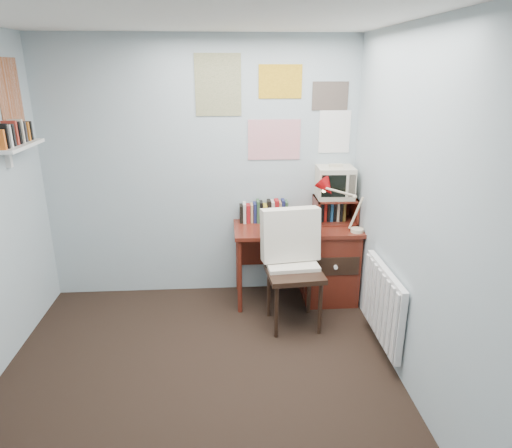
{
  "coord_description": "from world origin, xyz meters",
  "views": [
    {
      "loc": [
        0.23,
        -2.6,
        2.2
      ],
      "look_at": [
        0.47,
        0.93,
        0.99
      ],
      "focal_mm": 32.0,
      "sensor_mm": 36.0,
      "label": 1
    }
  ],
  "objects": [
    {
      "name": "ground",
      "position": [
        0.0,
        0.0,
        0.0
      ],
      "size": [
        3.5,
        3.5,
        0.0
      ],
      "primitive_type": "plane",
      "color": "black",
      "rests_on": "ground"
    },
    {
      "name": "back_wall",
      "position": [
        0.0,
        1.75,
        1.25
      ],
      "size": [
        3.0,
        0.02,
        2.5
      ],
      "primitive_type": "cube",
      "color": "#A5B7BD",
      "rests_on": "ground"
    },
    {
      "name": "right_wall",
      "position": [
        1.5,
        0.0,
        1.25
      ],
      "size": [
        0.02,
        3.5,
        2.5
      ],
      "primitive_type": "cube",
      "color": "#A5B7BD",
      "rests_on": "ground"
    },
    {
      "name": "ceiling",
      "position": [
        0.0,
        0.0,
        2.5
      ],
      "size": [
        3.0,
        3.5,
        0.02
      ],
      "primitive_type": "cube",
      "color": "white",
      "rests_on": "back_wall"
    },
    {
      "name": "desk",
      "position": [
        1.17,
        1.48,
        0.41
      ],
      "size": [
        1.2,
        0.55,
        0.76
      ],
      "color": "maroon",
      "rests_on": "ground"
    },
    {
      "name": "desk_chair",
      "position": [
        0.81,
        0.98,
        0.5
      ],
      "size": [
        0.56,
        0.53,
        1.01
      ],
      "primitive_type": "cube",
      "rotation": [
        0.0,
        0.0,
        0.08
      ],
      "color": "black",
      "rests_on": "ground"
    },
    {
      "name": "desk_lamp",
      "position": [
        1.43,
        1.3,
        0.98
      ],
      "size": [
        0.38,
        0.35,
        0.44
      ],
      "primitive_type": "cube",
      "rotation": [
        0.0,
        0.0,
        0.35
      ],
      "color": "#AB0B0E",
      "rests_on": "desk"
    },
    {
      "name": "tv_riser",
      "position": [
        1.29,
        1.59,
        0.89
      ],
      "size": [
        0.4,
        0.3,
        0.25
      ],
      "primitive_type": "cube",
      "color": "maroon",
      "rests_on": "desk"
    },
    {
      "name": "crt_tv",
      "position": [
        1.28,
        1.61,
        1.17
      ],
      "size": [
        0.36,
        0.33,
        0.33
      ],
      "primitive_type": "cube",
      "rotation": [
        0.0,
        0.0,
        -0.04
      ],
      "color": "beige",
      "rests_on": "tv_riser"
    },
    {
      "name": "book_row",
      "position": [
        0.66,
        1.66,
        0.87
      ],
      "size": [
        0.6,
        0.14,
        0.22
      ],
      "primitive_type": "cube",
      "color": "maroon",
      "rests_on": "desk"
    },
    {
      "name": "radiator",
      "position": [
        1.46,
        0.55,
        0.42
      ],
      "size": [
        0.09,
        0.8,
        0.6
      ],
      "primitive_type": "cube",
      "color": "white",
      "rests_on": "right_wall"
    },
    {
      "name": "wall_shelf",
      "position": [
        -1.4,
        1.1,
        1.62
      ],
      "size": [
        0.2,
        0.62,
        0.24
      ],
      "primitive_type": "cube",
      "color": "white",
      "rests_on": "left_wall"
    },
    {
      "name": "posters_back",
      "position": [
        0.7,
        1.74,
        1.85
      ],
      "size": [
        1.2,
        0.01,
        0.9
      ],
      "primitive_type": "cube",
      "color": "white",
      "rests_on": "back_wall"
    }
  ]
}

